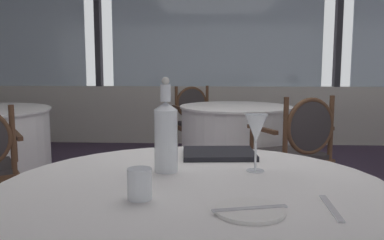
% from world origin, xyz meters
% --- Properties ---
extents(window_wall_far, '(11.02, 0.14, 2.61)m').
position_xyz_m(window_wall_far, '(0.00, 3.49, 1.05)').
color(window_wall_far, silver).
rests_on(window_wall_far, ground_plane).
extents(side_plate, '(0.18, 0.18, 0.01)m').
position_xyz_m(side_plate, '(0.07, -1.49, 0.77)').
color(side_plate, white).
rests_on(side_plate, foreground_table).
extents(butter_knife, '(0.20, 0.07, 0.00)m').
position_xyz_m(butter_knife, '(0.07, -1.49, 0.78)').
color(butter_knife, silver).
rests_on(butter_knife, foreground_table).
extents(dinner_fork, '(0.02, 0.20, 0.00)m').
position_xyz_m(dinner_fork, '(0.29, -1.45, 0.77)').
color(dinner_fork, silver).
rests_on(dinner_fork, foreground_table).
extents(water_bottle, '(0.08, 0.08, 0.34)m').
position_xyz_m(water_bottle, '(-0.19, -1.09, 0.91)').
color(water_bottle, white).
rests_on(water_bottle, foreground_table).
extents(wine_glass, '(0.08, 0.08, 0.21)m').
position_xyz_m(wine_glass, '(0.13, -1.07, 0.92)').
color(wine_glass, white).
rests_on(wine_glass, foreground_table).
extents(water_tumbler, '(0.07, 0.07, 0.09)m').
position_xyz_m(water_tumbler, '(-0.23, -1.40, 0.81)').
color(water_tumbler, white).
rests_on(water_tumbler, foreground_table).
extents(menu_book, '(0.32, 0.26, 0.02)m').
position_xyz_m(menu_book, '(0.00, -0.83, 0.78)').
color(menu_book, black).
rests_on(menu_book, foreground_table).
extents(background_table_2, '(1.07, 1.07, 0.77)m').
position_xyz_m(background_table_2, '(0.18, 1.36, 0.39)').
color(background_table_2, white).
rests_on(background_table_2, ground_plane).
extents(dining_chair_2_0, '(0.64, 0.62, 0.91)m').
position_xyz_m(dining_chair_2_0, '(-0.24, 2.21, 0.54)').
color(dining_chair_2_0, brown).
rests_on(dining_chair_2_0, ground_plane).
extents(dining_chair_2_1, '(0.64, 0.62, 0.93)m').
position_xyz_m(dining_chair_2_1, '(0.60, 0.50, 0.55)').
color(dining_chair_2_1, brown).
rests_on(dining_chair_2_1, ground_plane).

